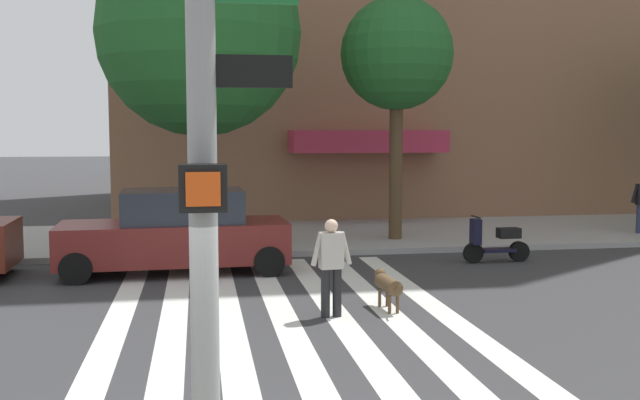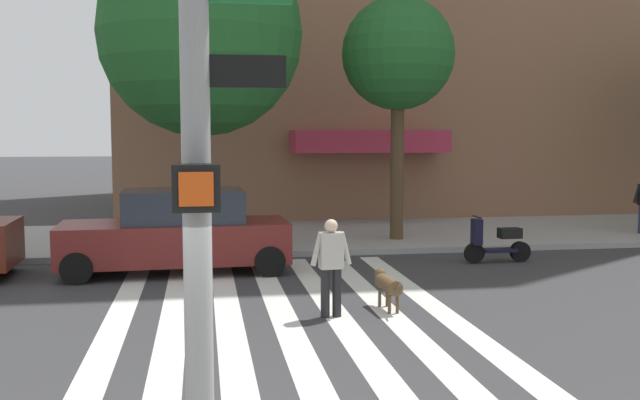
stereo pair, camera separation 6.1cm
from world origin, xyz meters
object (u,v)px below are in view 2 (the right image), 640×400
Objects in this scene: traffic_light_pole at (196,58)px; dog_on_leash at (387,284)px; parked_scooter at (497,242)px; pedestrian_dog_walker at (331,262)px; parked_car_behind_first at (177,233)px; street_tree_nearest at (201,34)px; street_tree_middle at (398,55)px.

dog_on_leash is (3.17, 7.57, -3.08)m from traffic_light_pole.
parked_scooter is 1.00× the size of pedestrian_dog_walker.
traffic_light_pole is 1.17× the size of parked_car_behind_first.
traffic_light_pole is 11.86m from parked_car_behind_first.
traffic_light_pole is 7.95m from pedestrian_dog_walker.
street_tree_nearest is 8.71m from pedestrian_dog_walker.
street_tree_nearest is (0.05, 14.34, 1.98)m from traffic_light_pole.
parked_car_behind_first is 7.78m from street_tree_middle.
parked_car_behind_first is 3.01× the size of pedestrian_dog_walker.
street_tree_middle is (5.25, 14.64, 1.57)m from traffic_light_pole.
pedestrian_dog_walker is at bearing 73.67° from traffic_light_pole.
parked_car_behind_first is 5.07m from pedestrian_dog_walker.
street_tree_middle is at bearing 117.53° from parked_scooter.
street_tree_nearest is (-6.80, 2.78, 5.02)m from parked_scooter.
traffic_light_pole is 0.89× the size of street_tree_middle.
street_tree_nearest reaches higher than pedestrian_dog_walker.
pedestrian_dog_walker is at bearing -73.85° from street_tree_nearest.
traffic_light_pole is at bearing -120.66° from parked_scooter.
traffic_light_pole reaches higher than parked_car_behind_first.
pedestrian_dog_walker is at bearing -58.73° from parked_car_behind_first.
parked_car_behind_first is at bearing -179.91° from parked_scooter.
street_tree_middle reaches higher than parked_car_behind_first.
pedestrian_dog_walker is (-4.74, -4.34, 0.45)m from parked_scooter.
street_tree_nearest is 5.22m from street_tree_middle.
street_tree_nearest is at bearing 78.50° from parked_car_behind_first.
parked_scooter is 6.44m from pedestrian_dog_walker.
dog_on_leash is (3.68, -3.98, -0.43)m from parked_car_behind_first.
parked_scooter is 5.43m from dog_on_leash.
parked_scooter is 0.25× the size of street_tree_middle.
dog_on_leash is at bearing -47.21° from parked_car_behind_first.
parked_car_behind_first is 5.44m from dog_on_leash.
street_tree_nearest is 1.22× the size of street_tree_middle.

